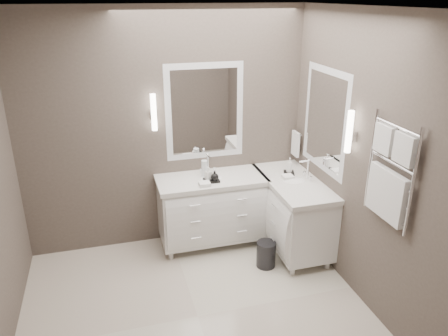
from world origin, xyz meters
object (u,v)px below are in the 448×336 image
object	(u,v)px
vanity_back	(212,206)
towel_ladder	(389,177)
vanity_right	(292,209)
waste_bin	(266,254)

from	to	relation	value
vanity_back	towel_ladder	bearing A→B (deg)	-55.90
vanity_back	vanity_right	size ratio (longest dim) A/B	1.00
towel_ladder	waste_bin	world-z (taller)	towel_ladder
vanity_back	vanity_right	world-z (taller)	same
vanity_right	towel_ladder	world-z (taller)	towel_ladder
vanity_back	waste_bin	bearing A→B (deg)	-54.47
vanity_right	towel_ladder	distance (m)	1.60
vanity_right	waste_bin	distance (m)	0.62
vanity_back	towel_ladder	size ratio (longest dim) A/B	1.38
vanity_right	towel_ladder	bearing A→B (deg)	-80.16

